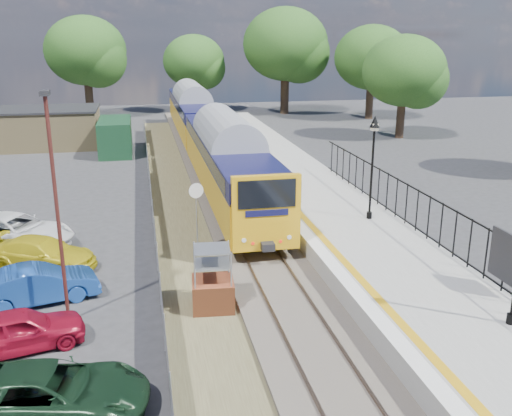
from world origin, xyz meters
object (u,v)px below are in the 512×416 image
object	(u,v)px
victorian_lamp_north	(374,144)
car_green	(48,394)
brick_plinth	(213,280)
car_yellow	(42,254)
train	(205,129)
speed_sign	(197,206)
carpark_lamp	(56,197)
car_white	(14,231)
car_blue	(38,285)
car_red	(19,330)

from	to	relation	value
victorian_lamp_north	car_green	world-z (taller)	victorian_lamp_north
brick_plinth	car_yellow	size ratio (longest dim) A/B	0.52
train	speed_sign	distance (m)	18.72
carpark_lamp	car_white	world-z (taller)	carpark_lamp
train	car_blue	bearing A→B (deg)	-110.77
car_red	train	bearing A→B (deg)	-32.88
brick_plinth	carpark_lamp	bearing A→B (deg)	178.40
brick_plinth	car_green	size ratio (longest dim) A/B	0.46
brick_plinth	car_yellow	xyz separation A→B (m)	(-6.10, 4.78, -0.44)
victorian_lamp_north	train	size ratio (longest dim) A/B	0.11
carpark_lamp	car_red	world-z (taller)	carpark_lamp
brick_plinth	car_white	xyz separation A→B (m)	(-7.64, 7.51, -0.34)
car_yellow	car_white	bearing A→B (deg)	52.77
train	car_red	world-z (taller)	train
victorian_lamp_north	brick_plinth	world-z (taller)	victorian_lamp_north
car_red	car_blue	world-z (taller)	car_blue
brick_plinth	victorian_lamp_north	bearing A→B (deg)	35.89
speed_sign	car_blue	xyz separation A→B (m)	(-5.78, -3.27, -1.50)
speed_sign	car_yellow	world-z (taller)	speed_sign
speed_sign	car_blue	bearing A→B (deg)	-167.42
victorian_lamp_north	car_white	size ratio (longest dim) A/B	0.89
victorian_lamp_north	carpark_lamp	bearing A→B (deg)	-156.15
speed_sign	car_red	bearing A→B (deg)	-149.29
car_green	car_yellow	xyz separation A→B (m)	(-1.54, 9.64, -0.05)
victorian_lamp_north	speed_sign	distance (m)	8.12
car_blue	car_yellow	world-z (taller)	car_blue
victorian_lamp_north	car_blue	xyz separation A→B (m)	(-13.58, -3.95, -3.64)
brick_plinth	car_red	world-z (taller)	brick_plinth
brick_plinth	car_blue	xyz separation A→B (m)	(-5.78, 1.69, -0.41)
car_green	car_red	xyz separation A→B (m)	(-1.28, 3.42, -0.04)
car_red	carpark_lamp	bearing A→B (deg)	-51.05
carpark_lamp	car_blue	distance (m)	3.98
train	car_white	distance (m)	19.02
carpark_lamp	car_blue	xyz separation A→B (m)	(-1.11, 1.56, -3.49)
victorian_lamp_north	car_green	xyz separation A→B (m)	(-12.36, -10.51, -3.63)
speed_sign	car_blue	world-z (taller)	speed_sign
speed_sign	carpark_lamp	world-z (taller)	carpark_lamp
car_green	carpark_lamp	bearing A→B (deg)	9.39
carpark_lamp	car_white	xyz separation A→B (m)	(-2.97, 7.38, -3.42)
victorian_lamp_north	train	world-z (taller)	victorian_lamp_north
train	car_green	bearing A→B (deg)	-103.97
car_green	car_blue	world-z (taller)	car_green
victorian_lamp_north	car_white	world-z (taller)	victorian_lamp_north
car_yellow	car_white	distance (m)	3.14
speed_sign	car_white	xyz separation A→B (m)	(-7.64, 2.54, -1.43)
brick_plinth	speed_sign	distance (m)	5.08
brick_plinth	carpark_lamp	distance (m)	5.60
victorian_lamp_north	speed_sign	bearing A→B (deg)	-175.02
train	brick_plinth	distance (m)	23.69
train	car_red	size ratio (longest dim) A/B	11.09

